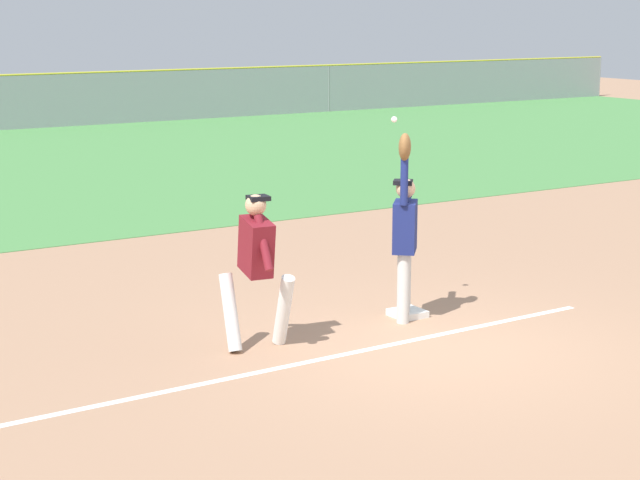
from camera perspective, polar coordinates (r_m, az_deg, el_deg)
The scene contains 9 objects.
ground_plane at distance 11.93m, azimuth 5.98°, elevation -5.63°, with size 76.01×76.01×0.00m, color tan.
outfield_grass at distance 25.97m, azimuth -15.70°, elevation 3.68°, with size 55.64×17.31×0.01m, color #4C8C47.
chalk_foul_line at distance 10.42m, azimuth -10.48°, elevation -8.44°, with size 12.00×0.10×0.01m, color white.
first_base at distance 12.99m, azimuth 4.71°, elevation -3.93°, with size 0.38×0.38×0.08m, color white.
fielder at distance 12.55m, azimuth 4.57°, elevation 0.57°, with size 0.67×0.75×2.28m.
runner at distance 11.51m, azimuth -3.43°, elevation -1.10°, with size 0.74×0.85×1.72m.
baseball at distance 12.74m, azimuth 4.00°, elevation 6.47°, with size 0.07×0.07×0.07m, color white.
parked_car_blue at distance 38.04m, azimuth -15.83°, elevation 7.25°, with size 4.42×2.16×1.25m.
parked_car_black at distance 40.49m, azimuth -7.13°, elevation 7.89°, with size 4.57×2.47×1.25m.
Camera 1 is at (-6.96, -8.98, 3.63)m, focal length 59.65 mm.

